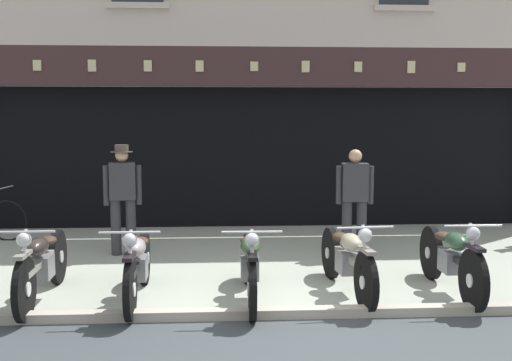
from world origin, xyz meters
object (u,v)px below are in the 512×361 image
at_px(salesman_left, 123,194).
at_px(shopkeeper_center, 355,197).
at_px(advert_board_near, 164,136).
at_px(motorcycle_center_left, 138,264).
at_px(motorcycle_right, 451,258).
at_px(motorcycle_center_right, 347,258).
at_px(motorcycle_left, 42,263).
at_px(motorcycle_center, 250,263).

relative_size(salesman_left, shopkeeper_center, 1.04).
distance_m(salesman_left, shopkeeper_center, 3.46).
height_order(salesman_left, advert_board_near, advert_board_near).
bearing_deg(motorcycle_center_left, shopkeeper_center, -145.05).
bearing_deg(salesman_left, motorcycle_right, 143.50).
bearing_deg(shopkeeper_center, motorcycle_right, 111.00).
distance_m(motorcycle_center_left, advert_board_near, 4.82).
bearing_deg(salesman_left, motorcycle_center_right, 135.39).
bearing_deg(motorcycle_center_left, motorcycle_left, -4.10).
relative_size(motorcycle_left, advert_board_near, 2.26).
xyz_separation_m(motorcycle_center_left, motorcycle_center_right, (2.41, 0.12, 0.00)).
distance_m(motorcycle_right, advert_board_near, 6.05).
xyz_separation_m(motorcycle_left, salesman_left, (0.55, 2.28, 0.48)).
distance_m(motorcycle_center, advert_board_near, 5.06).
bearing_deg(salesman_left, motorcycle_center_left, 94.98).
relative_size(motorcycle_left, motorcycle_right, 1.05).
distance_m(salesman_left, advert_board_near, 2.48).
bearing_deg(motorcycle_left, shopkeeper_center, -154.27).
height_order(motorcycle_center_left, shopkeeper_center, shopkeeper_center).
xyz_separation_m(motorcycle_center, salesman_left, (-1.78, 2.38, 0.48)).
height_order(motorcycle_center, motorcycle_right, motorcycle_right).
distance_m(motorcycle_center, motorcycle_right, 2.36).
distance_m(motorcycle_center_left, motorcycle_center, 1.26).
bearing_deg(motorcycle_center, motorcycle_center_left, -1.62).
bearing_deg(motorcycle_center, advert_board_near, -73.23).
height_order(motorcycle_left, motorcycle_center, motorcycle_left).
height_order(motorcycle_center, advert_board_near, advert_board_near).
distance_m(motorcycle_center_left, motorcycle_center_right, 2.41).
height_order(motorcycle_right, salesman_left, salesman_left).
bearing_deg(motorcycle_center_left, advert_board_near, -89.67).
height_order(motorcycle_right, shopkeeper_center, shopkeeper_center).
bearing_deg(motorcycle_center_right, advert_board_near, -66.00).
xyz_separation_m(motorcycle_center, motorcycle_right, (2.36, 0.10, 0.01)).
distance_m(motorcycle_left, motorcycle_center_left, 1.07).
height_order(motorcycle_right, advert_board_near, advert_board_near).
bearing_deg(shopkeeper_center, motorcycle_left, 29.93).
bearing_deg(advert_board_near, motorcycle_center_left, -88.72).
height_order(motorcycle_left, motorcycle_center_right, motorcycle_left).
xyz_separation_m(motorcycle_right, salesman_left, (-4.14, 2.29, 0.48)).
relative_size(motorcycle_right, advert_board_near, 2.15).
distance_m(motorcycle_left, shopkeeper_center, 4.52).
height_order(shopkeeper_center, advert_board_near, advert_board_near).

